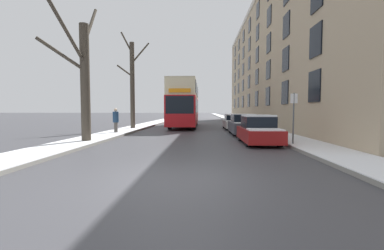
{
  "coord_description": "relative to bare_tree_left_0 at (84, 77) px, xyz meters",
  "views": [
    {
      "loc": [
        0.67,
        -6.13,
        1.7
      ],
      "look_at": [
        -0.2,
        14.21,
        0.53
      ],
      "focal_mm": 24.0,
      "sensor_mm": 36.0,
      "label": 1
    }
  ],
  "objects": [
    {
      "name": "ground_plane",
      "position": [
        5.33,
        -6.62,
        -3.37
      ],
      "size": [
        320.0,
        320.0,
        0.0
      ],
      "primitive_type": "plane",
      "color": "#424247"
    },
    {
      "name": "sidewalk_left",
      "position": [
        -0.23,
        46.38,
        -3.29
      ],
      "size": [
        2.05,
        130.0,
        0.16
      ],
      "color": "gray",
      "rests_on": "ground"
    },
    {
      "name": "sidewalk_right",
      "position": [
        10.9,
        46.38,
        -3.29
      ],
      "size": [
        2.05,
        130.0,
        0.16
      ],
      "color": "gray",
      "rests_on": "ground"
    },
    {
      "name": "terrace_facade_right",
      "position": [
        16.42,
        18.26,
        4.04
      ],
      "size": [
        9.1,
        44.4,
        14.82
      ],
      "color": "tan",
      "rests_on": "ground"
    },
    {
      "name": "bare_tree_left_0",
      "position": [
        0.0,
        0.0,
        0.0
      ],
      "size": [
        2.01,
        4.97,
        7.56
      ],
      "color": "#423A30",
      "rests_on": "ground"
    },
    {
      "name": "bare_tree_left_1",
      "position": [
        -0.11,
        9.35,
        0.65
      ],
      "size": [
        2.68,
        2.21,
        8.28
      ],
      "color": "#423A30",
      "rests_on": "ground"
    },
    {
      "name": "double_decker_bus",
      "position": [
        4.15,
        13.14,
        -0.87
      ],
      "size": [
        2.53,
        11.14,
        4.42
      ],
      "color": "red",
      "rests_on": "ground"
    },
    {
      "name": "parked_car_0",
      "position": [
        8.82,
        0.39,
        -2.7
      ],
      "size": [
        1.69,
        3.93,
        1.47
      ],
      "color": "maroon",
      "rests_on": "ground"
    },
    {
      "name": "parked_car_1",
      "position": [
        8.82,
        5.32,
        -2.7
      ],
      "size": [
        1.74,
        4.25,
        1.44
      ],
      "color": "#474C56",
      "rests_on": "ground"
    },
    {
      "name": "parked_car_2",
      "position": [
        8.82,
        10.53,
        -2.75
      ],
      "size": [
        1.81,
        4.39,
        1.33
      ],
      "color": "silver",
      "rests_on": "ground"
    },
    {
      "name": "oncoming_van",
      "position": [
        3.24,
        34.6,
        -2.13
      ],
      "size": [
        2.02,
        5.23,
        2.29
      ],
      "color": "#333842",
      "rests_on": "ground"
    },
    {
      "name": "pedestrian_left_sidewalk",
      "position": [
        -0.09,
        4.91,
        -2.36
      ],
      "size": [
        0.4,
        0.4,
        1.84
      ],
      "rotation": [
        0.0,
        0.0,
        2.18
      ],
      "color": "#4C4742",
      "rests_on": "ground"
    },
    {
      "name": "street_sign_post",
      "position": [
        10.17,
        -0.75,
        -1.94
      ],
      "size": [
        0.32,
        0.07,
        2.49
      ],
      "color": "#4C4F54",
      "rests_on": "ground"
    }
  ]
}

